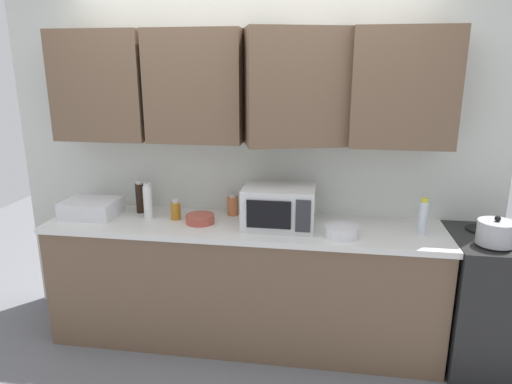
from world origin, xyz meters
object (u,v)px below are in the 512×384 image
at_px(bottle_soy_dark, 140,197).
at_px(bottle_spice_jar, 233,205).
at_px(bottle_white_jar, 148,201).
at_px(bowl_ceramic_small, 341,231).
at_px(bowl_mixing_large, 200,219).
at_px(bottle_clear_tall, 423,217).
at_px(dish_rack, 91,208).
at_px(bottle_amber_vinegar, 176,210).
at_px(stove_range, 504,302).
at_px(kettle, 496,233).
at_px(microwave, 279,207).

height_order(bottle_soy_dark, bottle_spice_jar, bottle_soy_dark).
height_order(bottle_white_jar, bowl_ceramic_small, bottle_white_jar).
bearing_deg(bowl_mixing_large, bottle_clear_tall, 0.17).
bearing_deg(dish_rack, bottle_soy_dark, 23.97).
xyz_separation_m(dish_rack, bottle_amber_vinegar, (0.63, 0.03, 0.01)).
height_order(bottle_spice_jar, bowl_ceramic_small, bottle_spice_jar).
bearing_deg(bottle_white_jar, dish_rack, -177.45).
bearing_deg(dish_rack, bowl_ceramic_small, -4.75).
bearing_deg(stove_range, bottle_amber_vinegar, 178.85).
height_order(dish_rack, bottle_soy_dark, bottle_soy_dark).
xyz_separation_m(bottle_clear_tall, bottle_spice_jar, (-1.30, 0.21, -0.05)).
distance_m(kettle, microwave, 1.35).
distance_m(bottle_white_jar, bowl_ceramic_small, 1.38).
xyz_separation_m(kettle, bowl_mixing_large, (-1.89, 0.13, -0.06)).
relative_size(microwave, bottle_spice_jar, 3.13).
bearing_deg(kettle, microwave, 173.54).
distance_m(bottle_soy_dark, bowl_ceramic_small, 1.51).
distance_m(kettle, bottle_spice_jar, 1.74).
relative_size(bottle_clear_tall, bottle_white_jar, 0.95).
bearing_deg(bottle_white_jar, bottle_amber_vinegar, 1.71).
xyz_separation_m(bottle_white_jar, bottle_amber_vinegar, (0.20, 0.01, -0.06)).
bearing_deg(stove_range, bowl_mixing_large, -179.77).
xyz_separation_m(microwave, bottle_soy_dark, (-1.06, 0.15, -0.02)).
bearing_deg(dish_rack, bottle_white_jar, 2.55).
relative_size(dish_rack, bowl_ceramic_small, 1.80).
xyz_separation_m(bottle_white_jar, bottle_spice_jar, (0.58, 0.17, -0.05)).
bearing_deg(bottle_soy_dark, kettle, -7.20).
bearing_deg(bottle_spice_jar, dish_rack, -169.55).
height_order(bottle_white_jar, bottle_spice_jar, bottle_white_jar).
height_order(bottle_white_jar, bottle_soy_dark, bottle_white_jar).
bearing_deg(bowl_ceramic_small, dish_rack, 175.25).
bearing_deg(bottle_clear_tall, bowl_ceramic_small, -166.45).
bearing_deg(bowl_ceramic_small, microwave, 161.33).
bearing_deg(bottle_soy_dark, bowl_mixing_large, -18.68).
height_order(bottle_amber_vinegar, bottle_soy_dark, bottle_soy_dark).
height_order(stove_range, dish_rack, dish_rack).
relative_size(dish_rack, bottle_soy_dark, 1.54).
distance_m(bottle_spice_jar, bowl_mixing_large, 0.29).
height_order(dish_rack, bowl_mixing_large, dish_rack).
distance_m(dish_rack, bottle_clear_tall, 2.32).
distance_m(dish_rack, bottle_amber_vinegar, 0.63).
height_order(kettle, bowl_mixing_large, kettle).
distance_m(kettle, bowl_ceramic_small, 0.92).
bearing_deg(stove_range, bowl_ceramic_small, -173.25).
relative_size(dish_rack, bottle_spice_jar, 2.48).
relative_size(bottle_amber_vinegar, bottle_spice_jar, 0.95).
bearing_deg(bowl_ceramic_small, bottle_spice_jar, 156.68).
bearing_deg(microwave, bowl_mixing_large, -177.93).
bearing_deg(dish_rack, stove_range, -0.40).
bearing_deg(kettle, bowl_ceramic_small, 179.33).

